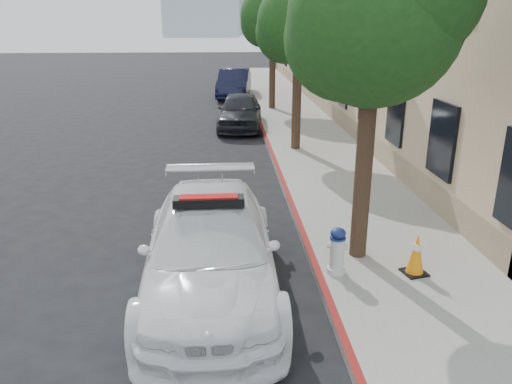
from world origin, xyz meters
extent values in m
plane|color=black|center=(0.00, 0.00, 0.00)|extent=(120.00, 120.00, 0.00)
cube|color=gray|center=(3.60, 10.00, 0.07)|extent=(3.20, 50.00, 0.15)
cube|color=maroon|center=(2.06, 10.00, 0.07)|extent=(0.12, 50.00, 0.15)
cube|color=tan|center=(9.20, 15.00, 5.00)|extent=(8.00, 36.00, 10.00)
cylinder|color=black|center=(2.90, -2.00, 1.80)|extent=(0.30, 0.30, 3.30)
sphere|color=#163B13|center=(2.90, -2.00, 4.25)|extent=(2.80, 2.80, 2.80)
sphere|color=#163B13|center=(2.55, -1.70, 3.95)|extent=(2.10, 2.10, 2.10)
cylinder|color=black|center=(2.90, 6.00, 1.74)|extent=(0.30, 0.30, 3.19)
sphere|color=#163B13|center=(2.90, 6.00, 4.14)|extent=(2.60, 2.60, 2.60)
sphere|color=#163B13|center=(3.30, 5.70, 4.54)|extent=(2.08, 2.08, 2.08)
sphere|color=#163B13|center=(2.55, 6.30, 3.84)|extent=(1.95, 1.95, 1.95)
cylinder|color=black|center=(2.90, 14.00, 1.86)|extent=(0.30, 0.30, 3.41)
sphere|color=#163B13|center=(2.90, 14.00, 4.36)|extent=(3.00, 3.00, 3.00)
sphere|color=#163B13|center=(3.30, 13.70, 4.76)|extent=(2.40, 2.40, 2.40)
sphere|color=#163B13|center=(2.55, 14.30, 4.06)|extent=(2.25, 2.25, 2.25)
imported|color=white|center=(0.23, -2.86, 0.76)|extent=(2.17, 5.23, 1.51)
cube|color=black|center=(0.23, -2.86, 1.57)|extent=(1.10, 0.29, 0.14)
cube|color=#A50A07|center=(0.23, -2.86, 1.63)|extent=(0.90, 0.23, 0.06)
imported|color=#202228|center=(1.20, 10.01, 0.72)|extent=(2.06, 4.34, 1.43)
imported|color=black|center=(1.20, 18.66, 0.79)|extent=(2.17, 4.95, 1.58)
cylinder|color=silver|center=(2.35, -2.67, 0.20)|extent=(0.32, 0.32, 0.10)
cylinder|color=silver|center=(2.35, -2.67, 0.52)|extent=(0.24, 0.24, 0.55)
ellipsoid|color=navy|center=(2.35, -2.67, 0.89)|extent=(0.26, 0.26, 0.18)
cylinder|color=silver|center=(2.35, -2.67, 0.65)|extent=(0.35, 0.21, 0.10)
cylinder|color=silver|center=(2.35, -2.67, 0.65)|extent=(0.16, 0.20, 0.10)
cube|color=black|center=(3.68, -2.78, 0.17)|extent=(0.46, 0.46, 0.03)
cone|color=orange|center=(3.68, -2.78, 0.53)|extent=(0.30, 0.30, 0.70)
cylinder|color=white|center=(3.68, -2.78, 0.65)|extent=(0.16, 0.16, 0.11)
camera|label=1|loc=(0.47, -10.15, 4.25)|focal=35.00mm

